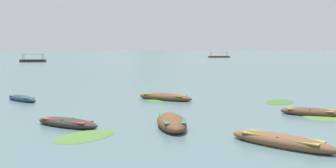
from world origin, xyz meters
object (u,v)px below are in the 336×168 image
(rowboat_1, at_px, (67,123))
(rowboat_7, at_px, (22,99))
(rowboat_0, at_px, (171,122))
(ferry_1, at_px, (33,60))
(rowboat_5, at_px, (311,112))
(rowboat_3, at_px, (281,141))
(rowboat_6, at_px, (165,97))
(ferry_0, at_px, (219,57))

(rowboat_1, distance_m, rowboat_7, 11.00)
(rowboat_0, distance_m, rowboat_1, 5.16)
(ferry_1, bearing_deg, rowboat_5, -60.46)
(rowboat_3, relative_size, rowboat_7, 1.21)
(rowboat_5, bearing_deg, rowboat_1, -164.90)
(rowboat_6, relative_size, ferry_0, 0.48)
(rowboat_6, bearing_deg, rowboat_7, -175.21)
(rowboat_0, height_order, ferry_1, ferry_1)
(ferry_1, bearing_deg, rowboat_7, -69.42)
(rowboat_5, bearing_deg, rowboat_3, -116.41)
(rowboat_0, xyz_separation_m, rowboat_3, (4.42, -3.56, -0.04))
(rowboat_1, relative_size, ferry_0, 0.41)
(ferry_0, bearing_deg, rowboat_7, -101.47)
(rowboat_6, bearing_deg, ferry_1, 116.86)
(rowboat_6, xyz_separation_m, ferry_0, (18.56, 142.51, 0.25))
(rowboat_3, xyz_separation_m, ferry_0, (13.43, 156.15, 0.26))
(ferry_0, bearing_deg, rowboat_0, -96.67)
(rowboat_3, distance_m, ferry_0, 156.73)
(rowboat_1, distance_m, ferry_1, 100.26)
(rowboat_5, bearing_deg, rowboat_0, -155.83)
(rowboat_3, bearing_deg, rowboat_6, 110.59)
(rowboat_5, xyz_separation_m, rowboat_6, (-8.67, 6.50, 0.03))
(rowboat_0, height_order, rowboat_7, rowboat_0)
(rowboat_3, distance_m, ferry_1, 107.44)
(rowboat_0, distance_m, rowboat_6, 10.10)
(rowboat_0, height_order, ferry_0, ferry_0)
(rowboat_7, bearing_deg, rowboat_1, -56.42)
(ferry_0, bearing_deg, rowboat_1, -98.58)
(rowboat_6, bearing_deg, rowboat_5, -36.88)
(rowboat_0, distance_m, ferry_0, 153.63)
(ferry_1, bearing_deg, rowboat_1, -68.01)
(rowboat_1, distance_m, ferry_0, 154.28)
(rowboat_7, bearing_deg, rowboat_6, 4.79)
(rowboat_5, distance_m, rowboat_7, 20.01)
(rowboat_1, bearing_deg, rowboat_6, 66.08)
(rowboat_5, distance_m, rowboat_6, 10.84)
(rowboat_5, distance_m, ferry_0, 149.34)
(rowboat_5, bearing_deg, rowboat_7, 163.69)
(ferry_0, bearing_deg, rowboat_5, -93.80)
(rowboat_5, bearing_deg, ferry_0, 86.20)
(rowboat_3, height_order, rowboat_6, rowboat_6)
(rowboat_1, height_order, rowboat_7, rowboat_1)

